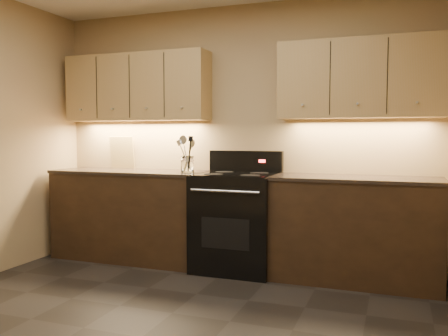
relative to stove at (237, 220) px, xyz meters
The scene contains 13 objects.
wall_back 0.88m from the stove, 104.10° to the left, with size 4.00×0.04×2.60m, color tan.
counter_left 1.18m from the stove, behind, with size 1.62×0.62×0.93m.
counter_right 1.10m from the stove, ahead, with size 1.46×0.62×0.93m.
stove is the anchor object (origin of this frame).
upper_cab_left 1.78m from the stove, behind, with size 1.60×0.30×0.70m, color #A18250.
upper_cab_right 1.73m from the stove, ahead, with size 1.44×0.30×0.70m, color #A18250.
outlet_plate 1.55m from the stove, 167.24° to the left, with size 0.09×0.01×0.12m, color #B2B5BA.
utensil_crock 0.74m from the stove, behind, with size 0.17×0.17×0.16m.
cutting_board 1.60m from the stove, 168.95° to the left, with size 0.28×0.02×0.36m, color tan.
wooden_spoon 0.82m from the stove, behind, with size 0.06×0.06×0.31m, color tan, non-canonical shape.
black_turner 0.81m from the stove, behind, with size 0.08×0.08×0.35m, color black, non-canonical shape.
steel_spatula 0.80m from the stove, behind, with size 0.08×0.08×0.34m, color silver, non-canonical shape.
steel_skimmer 0.80m from the stove, behind, with size 0.09×0.09×0.34m, color silver, non-canonical shape.
Camera 1 is at (1.52, -2.59, 1.30)m, focal length 38.00 mm.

